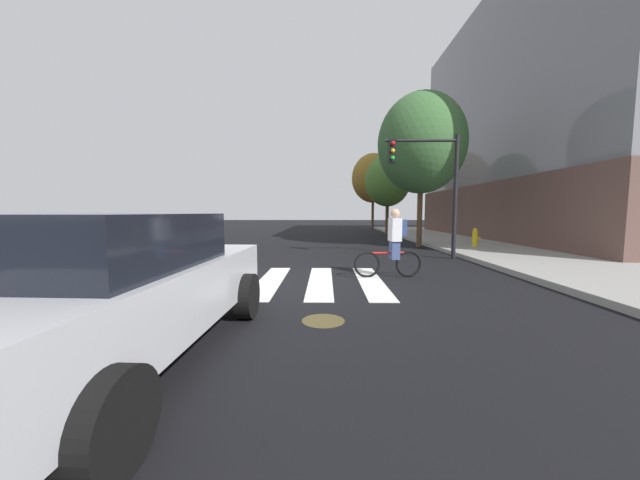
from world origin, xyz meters
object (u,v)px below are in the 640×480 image
Objects in this scene: street_tree_near at (422,144)px; street_tree_mid at (388,181)px; traffic_light_near at (431,175)px; street_tree_far at (373,178)px; manhole_cover at (323,321)px; sedan_near at (116,287)px; cyclist at (393,243)px; fire_hydrant at (475,238)px.

street_tree_mid is (0.10, 8.39, -0.85)m from street_tree_near.
traffic_light_near is 0.59× the size of street_tree_far.
street_tree_near is (4.36, 10.28, 4.70)m from manhole_cover.
traffic_light_near is (5.76, 7.76, 2.04)m from sedan_near.
manhole_cover is 0.14× the size of sedan_near.
manhole_cover is 0.38× the size of cyclist.
street_tree_mid reaches higher than traffic_light_near.
fire_hydrant is at bearing 51.34° from cyclist.
street_tree_mid is at bearing 76.57° from manhole_cover.
cyclist is at bearing -121.08° from traffic_light_near.
fire_hydrant is (8.59, 10.52, -0.29)m from sedan_near.
traffic_light_near reaches higher than fire_hydrant.
fire_hydrant is 0.11× the size of street_tree_near.
manhole_cover is at bearing -125.05° from fire_hydrant.
traffic_light_near is 0.73× the size of street_tree_mid.
street_tree_far is at bearing 96.65° from fire_hydrant.
sedan_near is at bearing -126.60° from traffic_light_near.
traffic_light_near is 4.37m from street_tree_near.
traffic_light_near is 0.60× the size of street_tree_near.
traffic_light_near is 12.34m from street_tree_mid.
street_tree_far is (0.10, 15.60, 0.09)m from street_tree_near.
traffic_light_near is 4.58m from fire_hydrant.
street_tree_mid reaches higher than fire_hydrant.
street_tree_near reaches higher than fire_hydrant.
manhole_cover is 19.58m from street_tree_mid.
street_tree_near is 15.60m from street_tree_far.
street_tree_far is at bearing 80.21° from manhole_cover.
sedan_near is 6.02m from cyclist.
sedan_near is at bearing -129.24° from fire_hydrant.
manhole_cover is at bearing -119.33° from traffic_light_near.
street_tree_mid is at bearing 71.69° from sedan_near.
street_tree_near reaches higher than traffic_light_near.
fire_hydrant is at bearing 44.29° from traffic_light_near.
street_tree_near is (6.53, 11.65, 3.89)m from sedan_near.
street_tree_mid is (6.63, 20.03, 3.04)m from sedan_near.
sedan_near is 1.11× the size of traffic_light_near.
manhole_cover is 11.19m from fire_hydrant.
street_tree_near reaches higher than sedan_near.
fire_hydrant is at bearing -78.36° from street_tree_mid.
street_tree_mid is (4.46, 18.67, 3.85)m from manhole_cover.
sedan_near is 0.66× the size of street_tree_far.
street_tree_near is at bearing 151.23° from fire_hydrant.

